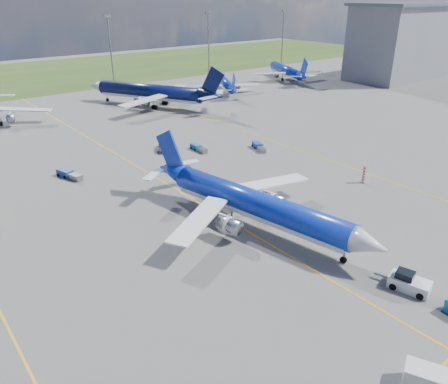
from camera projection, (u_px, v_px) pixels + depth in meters
ground at (290, 256)px, 52.67m from camera, size 400.00×400.00×0.00m
taxiway_lines at (169, 184)px, 72.47m from camera, size 60.25×160.00×0.02m
floodlight_masts at (49, 53)px, 131.39m from camera, size 202.20×0.50×22.70m
terminal_building at (401, 41)px, 157.99m from camera, size 42.00×22.00×26.00m
warning_post at (364, 174)px, 72.48m from camera, size 0.50×0.50×3.00m
bg_jet_n at (151, 106)px, 122.81m from camera, size 50.91×55.27×11.66m
bg_jet_ne at (226, 92)px, 140.83m from camera, size 34.39×37.22×7.84m
bg_jet_ene at (286, 79)px, 160.66m from camera, size 39.40×43.68×9.34m
main_airliner at (256, 227)px, 59.11m from camera, size 35.83×43.27×10.13m
pushback_tug at (408, 283)px, 46.50m from camera, size 3.20×5.95×1.98m
service_van at (434, 382)px, 34.33m from camera, size 3.74×4.99×2.01m
service_car_b at (176, 167)px, 78.15m from camera, size 4.70×3.79×1.19m
service_car_c at (163, 147)px, 87.80m from camera, size 4.72×5.38×1.49m
baggage_tug_w at (198, 148)px, 87.82m from camera, size 1.56×4.86×1.07m
baggage_tug_c at (69, 174)px, 74.92m from camera, size 2.97×5.64×1.22m
baggage_tug_e at (259, 147)px, 88.62m from camera, size 3.26×5.18×1.14m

